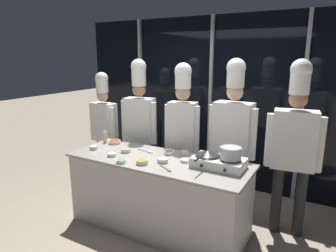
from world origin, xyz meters
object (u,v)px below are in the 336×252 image
object	(u,v)px
squeeze_bottle_oil	(105,136)
prep_bowl_garlic	(94,147)
serving_spoon_solid	(148,151)
prep_bowl_carrots	(142,161)
frying_pan	(208,153)
chef_sous	(140,118)
prep_bowl_chicken	(185,160)
prep_bowl_soy_glaze	(169,152)
stock_pot	(231,153)
prep_bowl_onion	(163,160)
chef_pastry	(233,129)
prep_bowl_bell_pepper	(114,142)
prep_bowl_bean_sprouts	(112,154)
chef_head	(104,122)
chef_apprentice	(294,139)
prep_bowl_shrimp	(184,153)
prep_bowl_scallions	(121,161)
serving_spoon_slotted	(167,169)
chef_line	(182,122)
prep_bowl_mushrooms	(126,150)
portable_stove	(219,163)

from	to	relation	value
squeeze_bottle_oil	prep_bowl_garlic	xyz separation A→B (m)	(0.08, -0.32, -0.06)
serving_spoon_solid	prep_bowl_carrots	bearing A→B (deg)	-65.99
frying_pan	chef_sous	xyz separation A→B (m)	(-1.34, 0.62, 0.14)
prep_bowl_chicken	prep_bowl_soy_glaze	world-z (taller)	prep_bowl_soy_glaze
stock_pot	prep_bowl_onion	size ratio (longest dim) A/B	1.97
chef_pastry	serving_spoon_solid	bearing A→B (deg)	33.73
prep_bowl_bell_pepper	chef_sous	distance (m)	0.54
squeeze_bottle_oil	prep_bowl_bean_sprouts	size ratio (longest dim) A/B	1.75
squeeze_bottle_oil	chef_head	world-z (taller)	chef_head
prep_bowl_garlic	prep_bowl_onion	bearing A→B (deg)	1.82
frying_pan	prep_bowl_garlic	size ratio (longest dim) A/B	4.77
prep_bowl_onion	prep_bowl_soy_glaze	xyz separation A→B (m)	(-0.08, 0.29, -0.00)
chef_apprentice	prep_bowl_onion	bearing A→B (deg)	21.77
frying_pan	prep_bowl_shrimp	distance (m)	0.46
prep_bowl_scallions	chef_head	world-z (taller)	chef_head
frying_pan	prep_bowl_carrots	size ratio (longest dim) A/B	3.46
prep_bowl_soy_glaze	chef_apprentice	bearing A→B (deg)	18.10
prep_bowl_bell_pepper	serving_spoon_slotted	distance (m)	1.23
chef_apprentice	chef_pastry	bearing A→B (deg)	-10.88
serving_spoon_solid	chef_sous	size ratio (longest dim) A/B	0.12
prep_bowl_carrots	chef_sous	distance (m)	1.19
prep_bowl_shrimp	chef_line	distance (m)	0.49
stock_pot	serving_spoon_slotted	world-z (taller)	stock_pot
serving_spoon_slotted	chef_head	bearing A→B (deg)	151.53
prep_bowl_garlic	prep_bowl_scallions	size ratio (longest dim) A/B	0.90
squeeze_bottle_oil	prep_bowl_mushrooms	size ratio (longest dim) A/B	1.48
portable_stove	prep_bowl_garlic	size ratio (longest dim) A/B	5.58
prep_bowl_bean_sprouts	chef_pastry	size ratio (longest dim) A/B	0.05
portable_stove	prep_bowl_scallions	xyz separation A→B (m)	(-1.02, -0.41, -0.04)
prep_bowl_garlic	chef_apprentice	size ratio (longest dim) A/B	0.05
prep_bowl_chicken	chef_line	world-z (taller)	chef_line
prep_bowl_soy_glaze	chef_head	world-z (taller)	chef_head
frying_pan	prep_bowl_carrots	distance (m)	0.74
prep_bowl_shrimp	chef_head	size ratio (longest dim) A/B	0.06
prep_bowl_shrimp	chef_apprentice	world-z (taller)	chef_apprentice
stock_pot	prep_bowl_onion	distance (m)	0.78
chef_sous	prep_bowl_bell_pepper	bearing A→B (deg)	70.01
serving_spoon_slotted	prep_bowl_bean_sprouts	bearing A→B (deg)	176.76
prep_bowl_chicken	prep_bowl_soy_glaze	distance (m)	0.33
prep_bowl_garlic	chef_line	world-z (taller)	chef_line
stock_pot	prep_bowl_bean_sprouts	world-z (taller)	stock_pot
serving_spoon_solid	prep_bowl_bean_sprouts	bearing A→B (deg)	-129.56
prep_bowl_bean_sprouts	chef_line	world-z (taller)	chef_line
prep_bowl_bean_sprouts	prep_bowl_bell_pepper	xyz separation A→B (m)	(-0.32, 0.44, 0.00)
chef_line	serving_spoon_slotted	bearing A→B (deg)	99.89
stock_pot	prep_bowl_shrimp	world-z (taller)	stock_pot
prep_bowl_onion	chef_pastry	distance (m)	0.99
prep_bowl_garlic	chef_sous	distance (m)	0.87
prep_bowl_bean_sprouts	chef_apprentice	size ratio (longest dim) A/B	0.05
frying_pan	chef_head	bearing A→B (deg)	163.62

